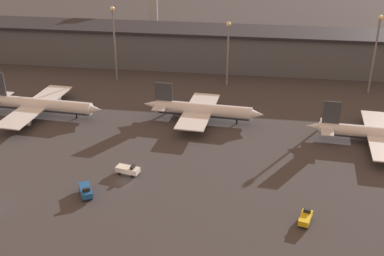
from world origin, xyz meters
The scene contains 10 objects.
ground centered at (0.00, 0.00, 0.00)m, with size 600.00×600.00×0.00m, color #383538.
terminal_building centered at (0.00, 95.24, 8.15)m, with size 234.30×21.64×16.19m.
airplane_0 centered at (-38.70, 36.40, 3.57)m, with size 43.32×36.93×13.74m.
airplane_1 centered at (14.74, 39.64, 3.60)m, with size 39.32×30.24×11.90m.
service_vehicle_0 centered at (44.07, -10.89, 1.32)m, with size 3.57×5.65×2.81m.
service_vehicle_2 centered at (-7.45, -7.42, 1.38)m, with size 5.16×6.66×2.91m.
service_vehicle_4 centered at (-0.01, 3.66, 1.35)m, with size 6.45×3.79×2.86m.
lamp_post_1 centered at (-23.24, 73.11, 17.94)m, with size 1.80×1.80×28.74m.
lamp_post_2 centered at (20.05, 73.11, 15.63)m, with size 1.80×1.80×24.50m.
lamp_post_3 centered at (72.34, 73.11, 17.84)m, with size 1.80×1.80×28.55m.
Camera 1 is at (31.89, -100.25, 64.67)m, focal length 45.00 mm.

